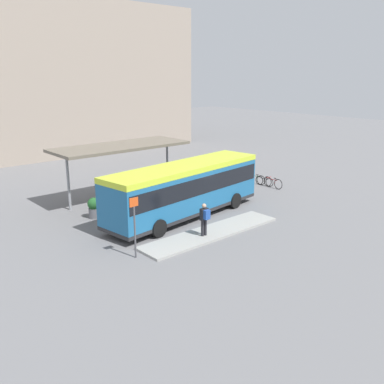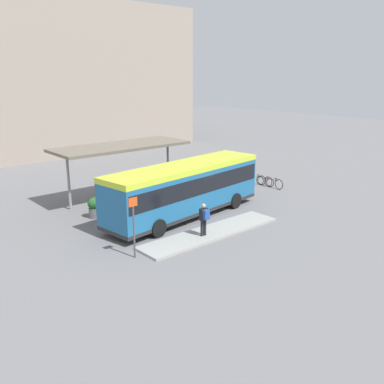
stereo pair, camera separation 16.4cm
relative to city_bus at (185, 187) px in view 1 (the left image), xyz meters
name	(u,v)px [view 1 (the left image)]	position (x,y,z in m)	size (l,w,h in m)	color
ground_plane	(185,217)	(-0.01, 0.00, -1.79)	(120.00, 120.00, 0.00)	slate
curb_island	(212,233)	(-0.76, -2.97, -1.73)	(8.31, 1.80, 0.12)	#9E9E99
city_bus	(185,187)	(0.00, 0.00, 0.00)	(10.66, 3.67, 3.05)	#1E6093
pedestrian_waiting	(205,218)	(-1.44, -3.17, -0.71)	(0.41, 0.43, 1.67)	#232328
bicycle_red	(273,183)	(8.89, 0.72, -1.41)	(0.48, 1.76, 0.76)	black
bicycle_black	(264,181)	(8.92, 1.52, -1.46)	(0.48, 1.53, 0.66)	black
bicycle_green	(255,179)	(8.83, 2.32, -1.42)	(0.48, 1.69, 0.73)	black
station_shelter	(121,147)	(-0.66, 5.57, 1.61)	(8.79, 3.38, 3.55)	#706656
potted_planter_near_shelter	(94,207)	(-4.04, 3.26, -1.16)	(0.72, 0.72, 1.20)	slate
platform_sign	(135,225)	(-5.36, -2.86, -0.23)	(0.44, 0.08, 2.80)	#4C4C51
station_building	(47,78)	(3.93, 26.76, 5.66)	(29.05, 12.42, 14.89)	gray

